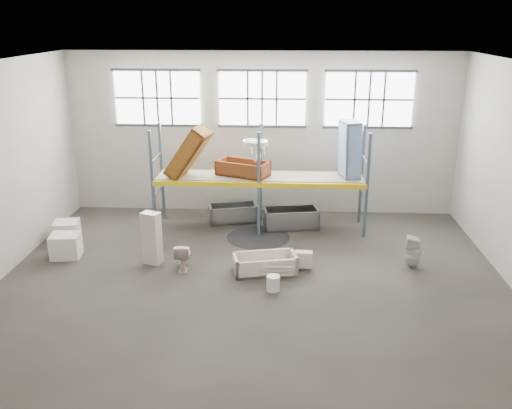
# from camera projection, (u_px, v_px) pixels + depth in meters

# --- Properties ---
(floor) EXTENTS (12.00, 10.00, 0.10)m
(floor) POSITION_uv_depth(u_px,v_px,m) (253.00, 282.00, 12.97)
(floor) COLOR #4C4840
(floor) RESTS_ON ground
(ceiling) EXTENTS (12.00, 10.00, 0.10)m
(ceiling) POSITION_uv_depth(u_px,v_px,m) (252.00, 62.00, 11.31)
(ceiling) COLOR silver
(ceiling) RESTS_ON ground
(wall_back) EXTENTS (12.00, 0.10, 5.00)m
(wall_back) POSITION_uv_depth(u_px,v_px,m) (262.00, 134.00, 16.91)
(wall_back) COLOR #A09F95
(wall_back) RESTS_ON ground
(wall_front) EXTENTS (12.00, 0.10, 5.00)m
(wall_front) POSITION_uv_depth(u_px,v_px,m) (230.00, 285.00, 7.37)
(wall_front) COLOR #B7B6A9
(wall_front) RESTS_ON ground
(window_left) EXTENTS (2.60, 0.04, 1.60)m
(window_left) POSITION_uv_depth(u_px,v_px,m) (157.00, 98.00, 16.61)
(window_left) COLOR white
(window_left) RESTS_ON wall_back
(window_mid) EXTENTS (2.60, 0.04, 1.60)m
(window_mid) POSITION_uv_depth(u_px,v_px,m) (262.00, 99.00, 16.44)
(window_mid) COLOR white
(window_mid) RESTS_ON wall_back
(window_right) EXTENTS (2.60, 0.04, 1.60)m
(window_right) POSITION_uv_depth(u_px,v_px,m) (369.00, 100.00, 16.28)
(window_right) COLOR white
(window_right) RESTS_ON wall_back
(rack_upright_la) EXTENTS (0.08, 0.08, 3.00)m
(rack_upright_la) POSITION_uv_depth(u_px,v_px,m) (153.00, 183.00, 15.35)
(rack_upright_la) COLOR slate
(rack_upright_la) RESTS_ON floor
(rack_upright_lb) EXTENTS (0.08, 0.08, 3.00)m
(rack_upright_lb) POSITION_uv_depth(u_px,v_px,m) (162.00, 172.00, 16.49)
(rack_upright_lb) COLOR slate
(rack_upright_lb) RESTS_ON floor
(rack_upright_ma) EXTENTS (0.08, 0.08, 3.00)m
(rack_upright_ma) POSITION_uv_depth(u_px,v_px,m) (259.00, 185.00, 15.20)
(rack_upright_ma) COLOR slate
(rack_upright_ma) RESTS_ON floor
(rack_upright_mb) EXTENTS (0.08, 0.08, 3.00)m
(rack_upright_mb) POSITION_uv_depth(u_px,v_px,m) (261.00, 173.00, 16.33)
(rack_upright_mb) COLOR slate
(rack_upright_mb) RESTS_ON floor
(rack_upright_ra) EXTENTS (0.08, 0.08, 3.00)m
(rack_upright_ra) POSITION_uv_depth(u_px,v_px,m) (367.00, 187.00, 15.05)
(rack_upright_ra) COLOR slate
(rack_upright_ra) RESTS_ON floor
(rack_upright_rb) EXTENTS (0.08, 0.08, 3.00)m
(rack_upright_rb) POSITION_uv_depth(u_px,v_px,m) (361.00, 175.00, 16.18)
(rack_upright_rb) COLOR slate
(rack_upright_rb) RESTS_ON floor
(rack_beam_front) EXTENTS (6.00, 0.10, 0.14)m
(rack_beam_front) POSITION_uv_depth(u_px,v_px,m) (259.00, 185.00, 15.20)
(rack_beam_front) COLOR yellow
(rack_beam_front) RESTS_ON floor
(rack_beam_back) EXTENTS (6.00, 0.10, 0.14)m
(rack_beam_back) POSITION_uv_depth(u_px,v_px,m) (261.00, 173.00, 16.33)
(rack_beam_back) COLOR yellow
(rack_beam_back) RESTS_ON floor
(shelf_deck) EXTENTS (5.90, 1.10, 0.03)m
(shelf_deck) POSITION_uv_depth(u_px,v_px,m) (260.00, 176.00, 15.74)
(shelf_deck) COLOR gray
(shelf_deck) RESTS_ON floor
(wet_patch) EXTENTS (1.80, 1.80, 0.00)m
(wet_patch) POSITION_uv_depth(u_px,v_px,m) (258.00, 237.00, 15.50)
(wet_patch) COLOR black
(wet_patch) RESTS_ON floor
(bathtub_beige) EXTENTS (1.64, 1.03, 0.45)m
(bathtub_beige) POSITION_uv_depth(u_px,v_px,m) (265.00, 264.00, 13.32)
(bathtub_beige) COLOR beige
(bathtub_beige) RESTS_ON floor
(cistern_spare) EXTENTS (0.43, 0.22, 0.41)m
(cistern_spare) POSITION_uv_depth(u_px,v_px,m) (304.00, 259.00, 13.43)
(cistern_spare) COLOR beige
(cistern_spare) RESTS_ON bathtub_beige
(sink_in_tub) EXTENTS (0.56, 0.56, 0.15)m
(sink_in_tub) POSITION_uv_depth(u_px,v_px,m) (281.00, 263.00, 13.49)
(sink_in_tub) COLOR #F3D9D0
(sink_in_tub) RESTS_ON bathtub_beige
(toilet_beige) EXTENTS (0.41, 0.68, 0.68)m
(toilet_beige) POSITION_uv_depth(u_px,v_px,m) (183.00, 256.00, 13.48)
(toilet_beige) COLOR beige
(toilet_beige) RESTS_ON floor
(cistern_tall) EXTENTS (0.51, 0.42, 1.36)m
(cistern_tall) POSITION_uv_depth(u_px,v_px,m) (152.00, 238.00, 13.66)
(cistern_tall) COLOR beige
(cistern_tall) RESTS_ON floor
(toilet_white) EXTENTS (0.45, 0.44, 0.83)m
(toilet_white) POSITION_uv_depth(u_px,v_px,m) (413.00, 252.00, 13.52)
(toilet_white) COLOR silver
(toilet_white) RESTS_ON floor
(steel_tub_left) EXTENTS (1.56, 0.99, 0.53)m
(steel_tub_left) POSITION_uv_depth(u_px,v_px,m) (233.00, 213.00, 16.65)
(steel_tub_left) COLOR #9EA0A5
(steel_tub_left) RESTS_ON floor
(steel_tub_right) EXTENTS (1.69, 0.99, 0.58)m
(steel_tub_right) POSITION_uv_depth(u_px,v_px,m) (291.00, 218.00, 16.14)
(steel_tub_right) COLOR #919298
(steel_tub_right) RESTS_ON floor
(rust_tub_flat) EXTENTS (1.63, 1.23, 0.42)m
(rust_tub_flat) POSITION_uv_depth(u_px,v_px,m) (243.00, 168.00, 15.67)
(rust_tub_flat) COLOR brown
(rust_tub_flat) RESTS_ON shelf_deck
(rust_tub_tilted) EXTENTS (1.42, 0.99, 1.58)m
(rust_tub_tilted) POSITION_uv_depth(u_px,v_px,m) (188.00, 153.00, 15.38)
(rust_tub_tilted) COLOR #8E541A
(rust_tub_tilted) RESTS_ON shelf_deck
(sink_on_shelf) EXTENTS (0.81, 0.69, 0.63)m
(sink_on_shelf) POSITION_uv_depth(u_px,v_px,m) (255.00, 161.00, 15.38)
(sink_on_shelf) COLOR silver
(sink_on_shelf) RESTS_ON rust_tub_flat
(blue_tub_upright) EXTENTS (0.65, 0.84, 1.61)m
(blue_tub_upright) POSITION_uv_depth(u_px,v_px,m) (350.00, 150.00, 15.36)
(blue_tub_upright) COLOR #7694C6
(blue_tub_upright) RESTS_ON shelf_deck
(bucket) EXTENTS (0.39, 0.39, 0.36)m
(bucket) POSITION_uv_depth(u_px,v_px,m) (273.00, 283.00, 12.44)
(bucket) COLOR silver
(bucket) RESTS_ON floor
(carton_near) EXTENTS (0.79, 0.70, 0.62)m
(carton_near) POSITION_uv_depth(u_px,v_px,m) (66.00, 246.00, 14.15)
(carton_near) COLOR silver
(carton_near) RESTS_ON floor
(carton_far) EXTENTS (0.76, 0.76, 0.54)m
(carton_far) POSITION_uv_depth(u_px,v_px,m) (67.00, 231.00, 15.24)
(carton_far) COLOR silver
(carton_far) RESTS_ON floor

